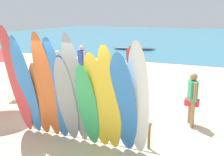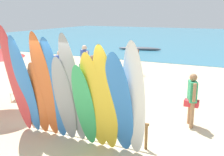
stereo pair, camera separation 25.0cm
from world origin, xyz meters
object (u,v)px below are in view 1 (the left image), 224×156
Objects in this scene: surfboard_grey_5 at (67,101)px; beachgoer_photographing at (131,57)px; surfboard_rack at (85,117)px; distant_boat at (134,48)px; surfboard_yellow_9 at (110,101)px; surfboard_white_11 at (138,101)px; surfboard_grey_6 at (76,92)px; beach_chair_blue at (51,87)px; surfboard_blue_10 at (123,105)px; surfboard_blue_4 at (56,91)px; surfboard_yellow_8 at (98,103)px; surfboard_green_7 at (88,108)px; surfboard_red_0 at (17,82)px; surfboard_blue_1 at (26,87)px; beachgoer_near_rack at (92,75)px; beachgoer_midbeach at (192,96)px; beachgoer_strolling at (82,61)px; beachgoer_by_water at (58,68)px; surfboard_orange_2 at (40,100)px; surfboard_orange_3 at (46,87)px; beach_chair_red at (18,88)px.

surfboard_grey_5 is 1.50× the size of beachgoer_photographing.
distant_boat is at bearing 104.35° from surfboard_rack.
surfboard_white_11 is at bearing 8.39° from surfboard_yellow_9.
surfboard_grey_6 reaches higher than surfboard_grey_5.
surfboard_grey_5 is 0.80× the size of surfboard_grey_6.
surfboard_yellow_9 is at bearing -57.76° from beach_chair_blue.
surfboard_blue_10 is 17.43m from distant_boat.
surfboard_yellow_8 is at bearing -0.40° from surfboard_blue_4.
surfboard_green_7 is 0.59× the size of distant_boat.
surfboard_red_0 is at bearing -158.80° from surfboard_rack.
surfboard_red_0 reaches higher than surfboard_green_7.
surfboard_blue_1 is 1.09× the size of surfboard_blue_10.
beachgoer_near_rack is 1.91× the size of beach_chair_blue.
surfboard_grey_5 is at bearing 178.05° from surfboard_white_11.
beachgoer_near_rack is (-2.41, 3.15, -0.24)m from surfboard_blue_10.
surfboard_grey_6 is 3.35m from beachgoer_midbeach.
beachgoer_photographing is 0.89× the size of beachgoer_near_rack.
beachgoer_strolling is 11.33m from distant_boat.
beachgoer_midbeach is at bearing 34.75° from surfboard_blue_1.
surfboard_red_0 is at bearing -175.77° from surfboard_yellow_8.
surfboard_blue_4 is at bearing 175.39° from surfboard_yellow_9.
beachgoer_by_water is (-4.57, 3.73, -0.36)m from surfboard_white_11.
surfboard_rack is 1.22× the size of surfboard_red_0.
surfboard_grey_5 is 3.23m from beachgoer_near_rack.
surfboard_grey_6 reaches higher than beachgoer_by_water.
distant_boat is at bearing 101.15° from surfboard_blue_1.
surfboard_yellow_8 reaches higher than surfboard_rack.
surfboard_yellow_8 is 0.31m from surfboard_yellow_9.
beachgoer_midbeach is (5.18, -2.94, -0.11)m from beachgoer_strolling.
surfboard_blue_4 is 0.95× the size of surfboard_grey_6.
beachgoer_midbeach is at bearing -26.39° from beachgoer_by_water.
beachgoer_strolling is (-3.74, 5.36, -0.29)m from surfboard_yellow_9.
surfboard_grey_6 reaches higher than distant_boat.
surfboard_orange_2 is 4.18m from beachgoer_by_water.
surfboard_white_11 reaches higher than surfboard_yellow_8.
beach_chair_red is (-3.00, 2.21, -0.94)m from surfboard_orange_3.
surfboard_red_0 reaches higher than surfboard_blue_1.
surfboard_rack is 2.35× the size of beachgoer_midbeach.
beachgoer_near_rack is at bearing -77.56° from distant_boat.
beachgoer_strolling reaches higher than beachgoer_photographing.
surfboard_white_11 reaches higher than beachgoer_strolling.
surfboard_blue_4 is (0.26, 0.02, -0.06)m from surfboard_orange_3.
beach_chair_blue is at bearing 117.95° from surfboard_blue_1.
beachgoer_midbeach is at bearing 49.85° from surfboard_grey_6.
surfboard_yellow_9 is at bearing -55.83° from beachgoer_by_water.
surfboard_red_0 is at bearing -173.50° from surfboard_blue_4.
beach_chair_blue is at bearing 89.33° from beachgoer_photographing.
beach_chair_red reaches higher than beach_chair_blue.
surfboard_blue_10 is (0.85, 0.03, 0.16)m from surfboard_green_7.
surfboard_orange_2 is 3.49m from beach_chair_red.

